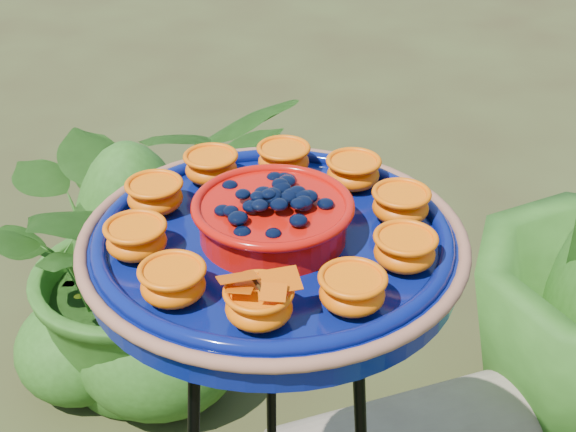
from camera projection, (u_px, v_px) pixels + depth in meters
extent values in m
torus|color=black|center=(274.00, 271.00, 0.96)|extent=(0.29, 0.29, 0.02)
cylinder|color=#071159|center=(273.00, 250.00, 0.94)|extent=(0.50, 0.50, 0.04)
torus|color=brown|center=(273.00, 238.00, 0.93)|extent=(0.46, 0.46, 0.02)
torus|color=#071159|center=(273.00, 235.00, 0.93)|extent=(0.42, 0.42, 0.02)
cylinder|color=#BA0E06|center=(273.00, 221.00, 0.92)|extent=(0.20, 0.20, 0.04)
torus|color=#BA0E06|center=(273.00, 205.00, 0.91)|extent=(0.19, 0.19, 0.01)
ellipsoid|color=black|center=(273.00, 201.00, 0.91)|extent=(0.15, 0.15, 0.03)
ellipsoid|color=#FF5D02|center=(400.00, 208.00, 0.95)|extent=(0.07, 0.07, 0.03)
cylinder|color=#FF6605|center=(401.00, 195.00, 0.95)|extent=(0.06, 0.06, 0.01)
ellipsoid|color=#FF5D02|center=(353.00, 175.00, 1.02)|extent=(0.07, 0.07, 0.03)
cylinder|color=#FF6605|center=(354.00, 163.00, 1.02)|extent=(0.06, 0.06, 0.01)
ellipsoid|color=#FF5D02|center=(284.00, 161.00, 1.06)|extent=(0.07, 0.07, 0.03)
cylinder|color=#FF6605|center=(284.00, 150.00, 1.05)|extent=(0.06, 0.06, 0.01)
ellipsoid|color=#FF5D02|center=(211.00, 170.00, 1.04)|extent=(0.07, 0.07, 0.03)
cylinder|color=#FF6605|center=(211.00, 158.00, 1.03)|extent=(0.06, 0.06, 0.01)
ellipsoid|color=#FF5D02|center=(155.00, 198.00, 0.97)|extent=(0.07, 0.07, 0.03)
cylinder|color=#FF6605|center=(154.00, 186.00, 0.96)|extent=(0.06, 0.06, 0.01)
ellipsoid|color=#FF5D02|center=(137.00, 242.00, 0.89)|extent=(0.07, 0.07, 0.03)
cylinder|color=#FF6605|center=(135.00, 229.00, 0.88)|extent=(0.06, 0.06, 0.01)
ellipsoid|color=#FF5D02|center=(173.00, 286.00, 0.82)|extent=(0.07, 0.07, 0.03)
cylinder|color=#FF6605|center=(172.00, 272.00, 0.81)|extent=(0.06, 0.06, 0.01)
ellipsoid|color=#FF5D02|center=(259.00, 308.00, 0.79)|extent=(0.07, 0.07, 0.03)
cylinder|color=#FF6605|center=(259.00, 294.00, 0.78)|extent=(0.06, 0.06, 0.01)
ellipsoid|color=#FF5D02|center=(352.00, 294.00, 0.81)|extent=(0.07, 0.07, 0.03)
cylinder|color=#FF6605|center=(353.00, 280.00, 0.80)|extent=(0.06, 0.06, 0.01)
ellipsoid|color=#FF5D02|center=(404.00, 253.00, 0.87)|extent=(0.07, 0.07, 0.03)
cylinder|color=#FF6605|center=(406.00, 240.00, 0.86)|extent=(0.06, 0.06, 0.01)
cylinder|color=black|center=(258.00, 286.00, 0.78)|extent=(0.02, 0.03, 0.00)
cube|color=#EE4F04|center=(237.00, 277.00, 0.78)|extent=(0.05, 0.04, 0.01)
cube|color=#EE4F04|center=(281.00, 280.00, 0.77)|extent=(0.05, 0.04, 0.01)
imported|color=#255015|center=(135.00, 242.00, 1.85)|extent=(0.92, 0.91, 0.77)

